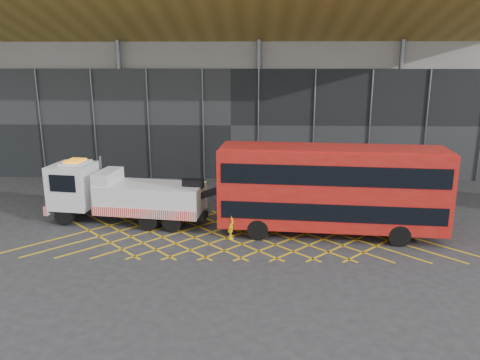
{
  "coord_description": "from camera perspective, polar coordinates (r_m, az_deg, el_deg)",
  "views": [
    {
      "loc": [
        3.81,
        -22.57,
        8.54
      ],
      "look_at": [
        3.0,
        1.5,
        2.4
      ],
      "focal_mm": 35.0,
      "sensor_mm": 36.0,
      "label": 1
    }
  ],
  "objects": [
    {
      "name": "bus_towed",
      "position": [
        23.53,
        11.0,
        -0.83
      ],
      "size": [
        11.26,
        3.55,
        4.51
      ],
      "rotation": [
        0.0,
        0.0,
        -0.09
      ],
      "color": "#AD140F",
      "rests_on": "ground_plane"
    },
    {
      "name": "ground_plane",
      "position": [
        24.43,
        -7.21,
        -6.28
      ],
      "size": [
        120.0,
        120.0,
        0.0
      ],
      "primitive_type": "plane",
      "color": "#28282B"
    },
    {
      "name": "construction_building",
      "position": [
        41.01,
        -0.74,
        14.91
      ],
      "size": [
        55.0,
        23.97,
        18.0
      ],
      "color": "gray",
      "rests_on": "ground_plane"
    },
    {
      "name": "road_markings",
      "position": [
        24.14,
        0.36,
        -6.4
      ],
      "size": [
        23.16,
        7.16,
        0.01
      ],
      "color": "gold",
      "rests_on": "ground_plane"
    },
    {
      "name": "recovery_truck",
      "position": [
        25.95,
        -14.29,
        -1.68
      ],
      "size": [
        9.95,
        3.49,
        3.45
      ],
      "rotation": [
        0.0,
        0.0,
        -0.14
      ],
      "color": "black",
      "rests_on": "ground_plane"
    },
    {
      "name": "worker",
      "position": [
        23.14,
        -1.06,
        -4.81
      ],
      "size": [
        0.48,
        0.71,
        1.93
      ],
      "primitive_type": "imported",
      "rotation": [
        0.0,
        0.0,
        1.6
      ],
      "color": "yellow",
      "rests_on": "ground_plane"
    }
  ]
}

